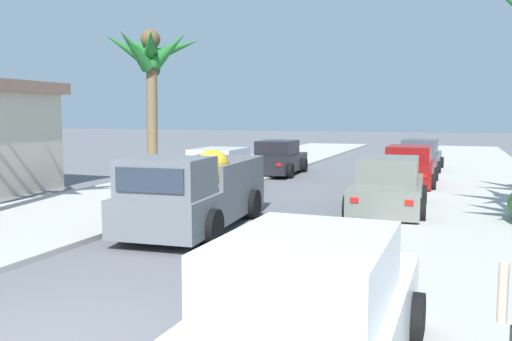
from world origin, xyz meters
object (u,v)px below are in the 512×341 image
Objects in this scene: car_right_mid at (308,317)px; palm_tree_left_fore at (152,60)px; car_left_near at (278,159)px; car_left_mid at (409,168)px; car_right_near at (388,187)px; car_right_far at (420,157)px; car_left_far at (219,173)px; pickup_truck at (194,195)px.

car_right_mid is 17.90m from palm_tree_left_fore.
car_left_near and car_left_mid have the same top height.
car_right_near and car_right_far have the same top height.
car_right_mid and car_right_far have the same top height.
car_left_near is at bearing 88.80° from car_left_far.
pickup_truck is at bearing -71.22° from car_left_far.
car_left_near is 1.01× the size of car_left_mid.
car_left_near is at bearing 98.47° from pickup_truck.
car_left_far is at bearing 163.73° from car_right_near.
palm_tree_left_fore is (-10.06, -1.53, 4.18)m from car_left_mid.
car_left_mid is 0.99× the size of car_right_far.
car_right_mid is 21.10m from car_right_far.
car_right_mid is 0.99× the size of car_left_far.
car_left_far and car_right_far have the same top height.
pickup_truck is at bearing 125.75° from car_right_mid.
car_right_far is (0.17, 11.26, 0.00)m from car_right_near.
car_left_mid is 0.70× the size of palm_tree_left_fore.
car_left_far is (-6.25, 11.55, 0.00)m from car_right_mid.
car_right_near is 1.01× the size of car_left_mid.
car_right_far is (0.06, 5.54, 0.00)m from car_left_mid.
palm_tree_left_fore reaches higher than car_right_far.
car_left_near and car_right_near have the same top height.
car_right_near is at bearing -22.81° from palm_tree_left_fore.
car_left_far is 1.00× the size of car_right_far.
car_left_far is 11.30m from car_right_far.
car_left_far is at bearing -91.20° from car_left_near.
car_left_near is 1.00× the size of car_left_far.
car_right_far is at bearing 57.58° from car_left_far.
pickup_truck is at bearing -137.20° from car_right_near.
car_left_mid is at bearing 8.65° from palm_tree_left_fore.
car_left_mid is 5.54m from car_right_far.
car_right_far is at bearing 74.34° from pickup_truck.
palm_tree_left_fore is at bearing 148.74° from car_left_far.
car_left_mid and car_right_mid have the same top height.
car_right_near is 1.00× the size of car_left_far.
car_left_near and car_right_mid have the same top height.
pickup_truck is 11.73m from car_left_near.
car_right_mid is at bearing -53.68° from palm_tree_left_fore.
car_right_far is (4.20, 15.00, -0.09)m from pickup_truck.
palm_tree_left_fore is at bearing 157.19° from car_right_near.
car_left_near is at bearing -150.17° from car_right_far.
pickup_truck is 1.24× the size of car_left_far.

